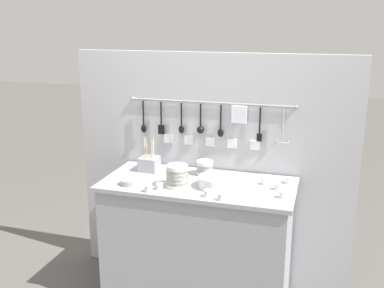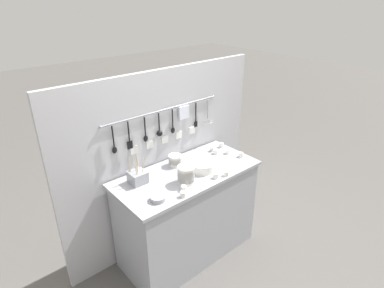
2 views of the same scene
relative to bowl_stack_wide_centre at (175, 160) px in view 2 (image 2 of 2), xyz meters
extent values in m
plane|color=#514F4C|center=(0.00, -0.17, -0.97)|extent=(20.00, 20.00, 0.00)
cube|color=#9EA0A8|center=(0.00, -0.17, -0.07)|extent=(1.32, 0.62, 0.03)
cube|color=#9EA0A8|center=(0.00, -0.17, -0.52)|extent=(1.27, 0.59, 0.89)
cube|color=#B2B2B7|center=(0.00, 0.17, -0.08)|extent=(2.12, 0.04, 1.78)
cylinder|color=#93969E|center=(0.00, 0.14, 0.45)|extent=(1.22, 0.01, 0.01)
sphere|color=#93969E|center=(-0.61, 0.14, 0.45)|extent=(0.02, 0.02, 0.02)
sphere|color=#93969E|center=(0.61, 0.14, 0.45)|extent=(0.02, 0.02, 0.02)
cylinder|color=black|center=(-0.52, 0.13, 0.34)|extent=(0.01, 0.01, 0.19)
ellipsoid|color=black|center=(-0.52, 0.13, 0.23)|extent=(0.04, 0.02, 0.06)
cylinder|color=#93969E|center=(-0.52, 0.14, 0.45)|extent=(0.00, 0.01, 0.02)
cylinder|color=black|center=(-0.38, 0.13, 0.35)|extent=(0.01, 0.01, 0.18)
cube|color=black|center=(-0.38, 0.13, 0.23)|extent=(0.05, 0.01, 0.07)
cylinder|color=#93969E|center=(-0.38, 0.14, 0.45)|extent=(0.01, 0.01, 0.02)
cylinder|color=black|center=(-0.22, 0.13, 0.35)|extent=(0.01, 0.01, 0.17)
ellipsoid|color=black|center=(-0.22, 0.13, 0.24)|extent=(0.04, 0.02, 0.06)
cylinder|color=#93969E|center=(-0.22, 0.14, 0.45)|extent=(0.01, 0.01, 0.02)
cylinder|color=black|center=(-0.07, 0.13, 0.35)|extent=(0.01, 0.01, 0.17)
sphere|color=black|center=(-0.07, 0.13, 0.25)|extent=(0.06, 0.06, 0.06)
cylinder|color=#93969E|center=(-0.07, 0.14, 0.45)|extent=(0.01, 0.01, 0.02)
cylinder|color=black|center=(0.08, 0.13, 0.35)|extent=(0.01, 0.01, 0.18)
ellipsoid|color=black|center=(0.08, 0.13, 0.23)|extent=(0.04, 0.02, 0.06)
cylinder|color=#93969E|center=(0.08, 0.14, 0.45)|extent=(0.01, 0.01, 0.02)
cube|color=silver|center=(0.22, 0.13, 0.38)|extent=(0.11, 0.02, 0.13)
cylinder|color=#93969E|center=(0.22, 0.14, 0.45)|extent=(0.01, 0.01, 0.02)
cylinder|color=black|center=(0.36, 0.13, 0.34)|extent=(0.01, 0.01, 0.19)
cube|color=black|center=(0.36, 0.13, 0.22)|extent=(0.04, 0.01, 0.06)
cylinder|color=#93969E|center=(0.36, 0.14, 0.45)|extent=(0.01, 0.01, 0.02)
cylinder|color=#93969E|center=(0.52, 0.13, 0.34)|extent=(0.01, 0.01, 0.20)
torus|color=#93969E|center=(0.52, 0.13, 0.20)|extent=(0.10, 0.10, 0.01)
cylinder|color=#93969E|center=(0.52, 0.14, 0.45)|extent=(0.00, 0.01, 0.02)
cube|color=white|center=(-0.33, 0.15, 0.16)|extent=(0.07, 0.01, 0.07)
cube|color=white|center=(-0.17, 0.15, 0.16)|extent=(0.07, 0.01, 0.07)
cube|color=white|center=(0.00, 0.15, 0.16)|extent=(0.07, 0.01, 0.07)
cube|color=white|center=(0.16, 0.15, 0.16)|extent=(0.07, 0.01, 0.07)
cube|color=white|center=(0.33, 0.15, 0.16)|extent=(0.07, 0.01, 0.07)
cylinder|color=silver|center=(0.00, 0.00, -0.03)|extent=(0.12, 0.12, 0.05)
cylinder|color=silver|center=(0.00, 0.00, 0.00)|extent=(0.12, 0.12, 0.05)
cylinder|color=silver|center=(0.00, 0.00, 0.03)|extent=(0.12, 0.12, 0.05)
cylinder|color=silver|center=(-0.11, -0.29, -0.03)|extent=(0.14, 0.14, 0.05)
cylinder|color=silver|center=(-0.11, -0.29, 0.00)|extent=(0.14, 0.14, 0.05)
cylinder|color=silver|center=(-0.11, -0.29, 0.02)|extent=(0.14, 0.14, 0.05)
cylinder|color=silver|center=(-0.11, -0.29, 0.05)|extent=(0.14, 0.14, 0.05)
cylinder|color=silver|center=(-0.11, -0.29, 0.08)|extent=(0.14, 0.14, 0.05)
cylinder|color=silver|center=(0.14, -0.22, -0.05)|extent=(0.23, 0.23, 0.01)
cylinder|color=silver|center=(0.14, -0.22, -0.04)|extent=(0.23, 0.23, 0.01)
cylinder|color=silver|center=(0.14, -0.22, -0.02)|extent=(0.23, 0.23, 0.01)
cylinder|color=silver|center=(0.14, -0.22, -0.01)|extent=(0.23, 0.23, 0.01)
cylinder|color=silver|center=(0.14, -0.22, 0.00)|extent=(0.23, 0.23, 0.01)
cylinder|color=silver|center=(0.14, -0.22, 0.01)|extent=(0.23, 0.23, 0.01)
cylinder|color=silver|center=(0.14, -0.22, 0.02)|extent=(0.23, 0.23, 0.01)
cylinder|color=#93969E|center=(-0.44, -0.35, -0.03)|extent=(0.12, 0.12, 0.04)
cube|color=#93969E|center=(-0.42, -0.03, 0.00)|extent=(0.14, 0.14, 0.10)
cylinder|color=#C6B793|center=(-0.40, 0.00, 0.10)|extent=(0.01, 0.01, 0.19)
cylinder|color=#C6B793|center=(-0.46, 0.02, 0.08)|extent=(0.02, 0.03, 0.17)
cylinder|color=#C6B793|center=(-0.39, -0.03, 0.09)|extent=(0.01, 0.01, 0.18)
cylinder|color=#C6B793|center=(-0.38, -0.07, 0.10)|extent=(0.03, 0.04, 0.20)
cylinder|color=#C6B793|center=(-0.40, 0.00, 0.08)|extent=(0.03, 0.02, 0.17)
cylinder|color=#C6B793|center=(-0.44, -0.05, 0.10)|extent=(0.03, 0.03, 0.21)
cylinder|color=#C6B793|center=(-0.46, 0.02, 0.09)|extent=(0.02, 0.02, 0.19)
cylinder|color=#C6B793|center=(-0.43, -0.05, 0.08)|extent=(0.02, 0.01, 0.16)
cylinder|color=silver|center=(0.45, -0.08, -0.03)|extent=(0.05, 0.05, 0.04)
cylinder|color=silver|center=(0.59, -0.01, -0.03)|extent=(0.05, 0.05, 0.04)
cylinder|color=silver|center=(0.22, -0.44, -0.03)|extent=(0.05, 0.05, 0.04)
cylinder|color=silver|center=(-0.21, -0.37, -0.03)|extent=(0.05, 0.05, 0.04)
cylinder|color=silver|center=(0.16, -0.07, -0.03)|extent=(0.05, 0.05, 0.04)
cylinder|color=silver|center=(0.58, -0.29, -0.03)|extent=(0.05, 0.05, 0.04)
cylinder|color=silver|center=(-0.26, -0.44, -0.03)|extent=(0.05, 0.05, 0.04)
cylinder|color=silver|center=(0.54, -0.15, -0.03)|extent=(0.05, 0.05, 0.04)
cylinder|color=silver|center=(0.13, -0.40, -0.03)|extent=(0.05, 0.05, 0.04)
cylinder|color=silver|center=(0.46, -0.01, -0.03)|extent=(0.05, 0.05, 0.04)
camera|label=1|loc=(0.80, -2.96, 1.02)|focal=42.00mm
camera|label=2|loc=(-1.57, -2.06, 1.41)|focal=30.00mm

